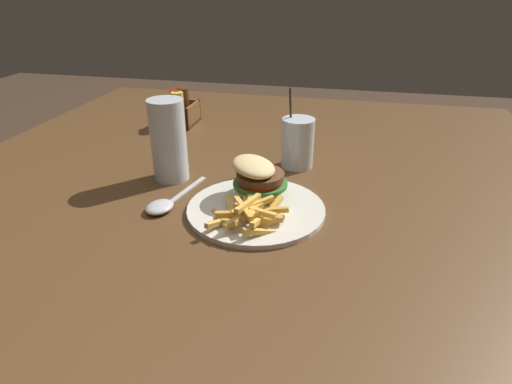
% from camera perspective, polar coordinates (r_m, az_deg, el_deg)
% --- Properties ---
extents(dining_table, '(1.53, 1.42, 0.72)m').
position_cam_1_polar(dining_table, '(0.95, -1.20, -4.46)').
color(dining_table, brown).
rests_on(dining_table, ground_plane).
extents(meal_plate_near, '(0.26, 0.26, 0.09)m').
position_cam_1_polar(meal_plate_near, '(0.82, 0.05, -0.37)').
color(meal_plate_near, silver).
rests_on(meal_plate_near, dining_table).
extents(beer_glass, '(0.08, 0.08, 0.18)m').
position_cam_1_polar(beer_glass, '(0.94, -11.55, 6.44)').
color(beer_glass, silver).
rests_on(beer_glass, dining_table).
extents(juice_glass, '(0.07, 0.07, 0.18)m').
position_cam_1_polar(juice_glass, '(0.99, 5.56, 6.39)').
color(juice_glass, silver).
rests_on(juice_glass, dining_table).
extents(spoon, '(0.19, 0.07, 0.02)m').
position_cam_1_polar(spoon, '(0.84, -12.44, -1.78)').
color(spoon, silver).
rests_on(spoon, dining_table).
extents(condiment_caddy, '(0.11, 0.09, 0.10)m').
position_cam_1_polar(condiment_caddy, '(1.31, -10.12, 10.61)').
color(condiment_caddy, brown).
rests_on(condiment_caddy, dining_table).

